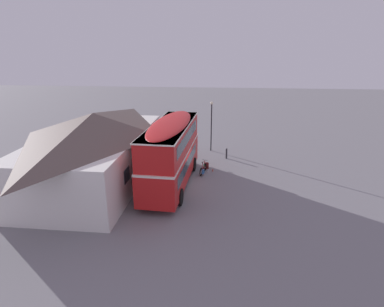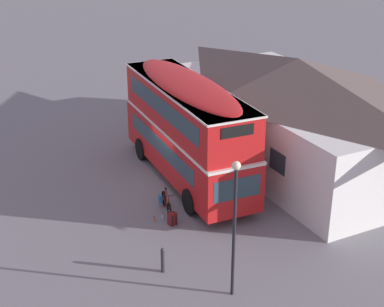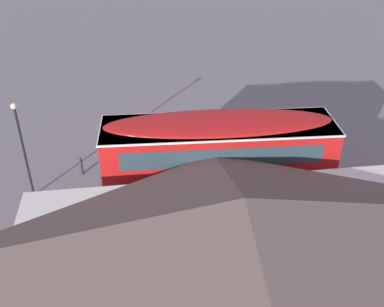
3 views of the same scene
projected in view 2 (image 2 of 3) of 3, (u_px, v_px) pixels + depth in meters
The scene contains 9 objects.
ground_plane at pixel (175, 182), 26.69m from camera, with size 120.00×120.00×0.00m, color slate.
double_decker_bus at pixel (187, 126), 25.96m from camera, with size 9.88×3.07×4.79m.
touring_bicycle at pixel (166, 203), 24.09m from camera, with size 1.73×0.57×1.04m.
backpack_on_ground at pixel (172, 218), 23.11m from camera, with size 0.35×0.36×0.56m.
water_bottle_clear_plastic at pixel (162, 216), 23.65m from camera, with size 0.07×0.07×0.24m.
water_bottle_red_squeeze at pixel (154, 219), 23.43m from camera, with size 0.07×0.07×0.21m.
pub_building at pixel (294, 110), 28.05m from camera, with size 14.56×7.24×5.18m.
street_lamp at pixel (235, 216), 17.94m from camera, with size 0.28×0.28×4.83m.
kerb_bollard at pixel (163, 260), 20.08m from camera, with size 0.16×0.16×0.97m.
Camera 2 is at (21.61, -10.24, 11.96)m, focal length 54.00 mm.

